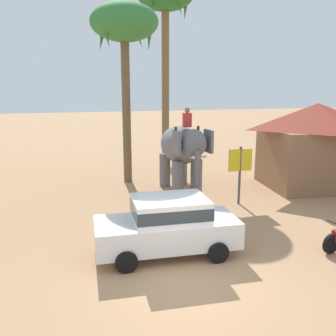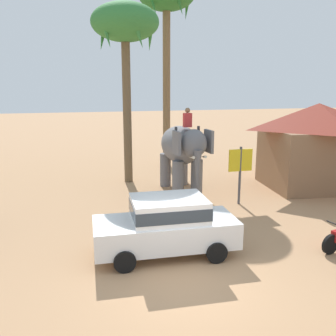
{
  "view_description": "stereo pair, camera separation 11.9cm",
  "coord_description": "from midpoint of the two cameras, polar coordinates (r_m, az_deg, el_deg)",
  "views": [
    {
      "loc": [
        -2.61,
        -8.03,
        4.86
      ],
      "look_at": [
        1.11,
        5.9,
        1.6
      ],
      "focal_mm": 39.74,
      "sensor_mm": 36.0,
      "label": 1
    },
    {
      "loc": [
        -2.5,
        -8.06,
        4.86
      ],
      "look_at": [
        1.11,
        5.9,
        1.6
      ],
      "focal_mm": 39.74,
      "sensor_mm": 36.0,
      "label": 2
    }
  ],
  "objects": [
    {
      "name": "ground_plane",
      "position": [
        9.74,
        2.83,
        -17.2
      ],
      "size": [
        120.0,
        120.0,
        0.0
      ],
      "primitive_type": "plane",
      "color": "tan"
    },
    {
      "name": "car_sedan_foreground",
      "position": [
        10.83,
        0.11,
        -8.54
      ],
      "size": [
        4.16,
        2.0,
        1.7
      ],
      "color": "white",
      "rests_on": "ground"
    },
    {
      "name": "elephant_with_mahout",
      "position": [
        16.85,
        2.42,
        2.92
      ],
      "size": [
        1.77,
        3.92,
        3.88
      ],
      "color": "slate",
      "rests_on": "ground"
    },
    {
      "name": "palm_tree_near_hut",
      "position": [
        18.67,
        -6.4,
        20.56
      ],
      "size": [
        3.2,
        3.2,
        8.59
      ],
      "color": "brown",
      "rests_on": "ground"
    },
    {
      "name": "palm_tree_left_of_road",
      "position": [
        22.62,
        -0.07,
        24.04
      ],
      "size": [
        3.2,
        3.2,
        10.64
      ],
      "color": "brown",
      "rests_on": "ground"
    },
    {
      "name": "roadside_hut",
      "position": [
        19.0,
        21.9,
        3.54
      ],
      "size": [
        5.38,
        4.67,
        4.0
      ],
      "color": "#8C6647",
      "rests_on": "ground"
    },
    {
      "name": "signboard_yellow",
      "position": [
        15.38,
        11.25,
        0.59
      ],
      "size": [
        1.0,
        0.1,
        2.4
      ],
      "color": "#4C4C51",
      "rests_on": "ground"
    }
  ]
}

